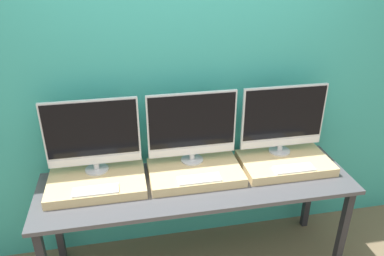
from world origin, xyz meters
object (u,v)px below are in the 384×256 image
monitor_left (92,135)px  keyboard_center (199,179)px  keyboard_left (96,190)px  keyboard_right (294,168)px  monitor_right (283,118)px  monitor_center (192,126)px

monitor_left → keyboard_center: 0.78m
keyboard_left → keyboard_right: bearing=0.0°
monitor_left → monitor_right: 1.36m
monitor_center → keyboard_center: monitor_center is taller
monitor_center → keyboard_center: size_ratio=2.17×
keyboard_right → keyboard_left: bearing=180.0°
monitor_right → keyboard_center: bearing=-159.4°
keyboard_left → monitor_right: 1.41m
monitor_left → monitor_right: size_ratio=1.00×
monitor_center → monitor_right: bearing=0.0°
monitor_right → keyboard_right: size_ratio=2.17×
keyboard_left → monitor_left: bearing=90.0°
keyboard_left → monitor_center: bearing=20.6°
monitor_left → monitor_right: bearing=0.0°
keyboard_center → monitor_right: (0.68, 0.26, 0.27)m
monitor_center → keyboard_left: bearing=-159.4°
keyboard_center → monitor_center: bearing=90.0°
keyboard_left → monitor_right: bearing=10.6°
monitor_right → monitor_center: bearing=180.0°
monitor_right → keyboard_right: bearing=-90.0°
keyboard_center → keyboard_right: (0.68, 0.00, 0.00)m
keyboard_center → keyboard_left: bearing=180.0°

